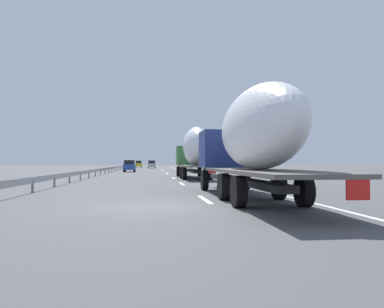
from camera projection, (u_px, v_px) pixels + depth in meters
name	position (u px, v px, depth m)	size (l,w,h in m)	color
ground_plane	(153.00, 173.00, 52.02)	(260.00, 260.00, 0.00)	#4C4C4F
lane_stripe_0	(205.00, 199.00, 14.47)	(3.20, 0.20, 0.01)	white
lane_stripe_1	(182.00, 184.00, 25.00)	(3.20, 0.20, 0.01)	white
lane_stripe_2	(174.00, 178.00, 33.89)	(3.20, 0.20, 0.01)	white
lane_stripe_3	(168.00, 174.00, 45.89)	(3.20, 0.20, 0.01)	white
lane_stripe_4	(166.00, 173.00, 50.62)	(3.20, 0.20, 0.01)	white
lane_stripe_5	(163.00, 171.00, 63.50)	(3.20, 0.20, 0.01)	white
lane_stripe_6	(162.00, 170.00, 68.30)	(3.20, 0.20, 0.01)	white
lane_stripe_7	(159.00, 168.00, 86.99)	(3.20, 0.20, 0.01)	white
lane_stripe_8	(160.00, 168.00, 84.44)	(3.20, 0.20, 0.01)	white
lane_stripe_9	(159.00, 168.00, 88.03)	(3.20, 0.20, 0.01)	white
edge_line_right	(188.00, 171.00, 57.60)	(110.00, 0.20, 0.01)	white
truck_lead	(194.00, 151.00, 33.13)	(12.79, 2.55, 4.49)	#387038
truck_trailing	(250.00, 138.00, 14.60)	(14.02, 2.55, 4.23)	navy
car_yellow_coupe	(139.00, 164.00, 103.66)	(4.61, 1.80, 1.89)	gold
car_silver_hatch	(152.00, 164.00, 88.44)	(4.56, 1.83, 1.87)	#ADB2B7
car_blue_sedan	(130.00, 166.00, 55.80)	(4.00, 1.73, 1.77)	#28479E
road_sign	(200.00, 157.00, 52.29)	(0.10, 0.90, 3.29)	gray
tree_0	(230.00, 148.00, 62.04)	(3.67, 3.67, 5.67)	#472D19
tree_1	(200.00, 153.00, 79.66)	(2.94, 2.94, 5.53)	#472D19
tree_2	(191.00, 153.00, 96.22)	(2.73, 2.73, 6.14)	#472D19
tree_3	(206.00, 154.00, 85.18)	(2.45, 2.45, 5.54)	#472D19
tree_4	(219.00, 147.00, 58.75)	(2.65, 2.65, 6.13)	#472D19
tree_5	(201.00, 150.00, 80.25)	(2.54, 2.54, 6.90)	#472D19
guardrail_median	(112.00, 168.00, 54.33)	(94.00, 0.10, 0.76)	#9EA0A5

